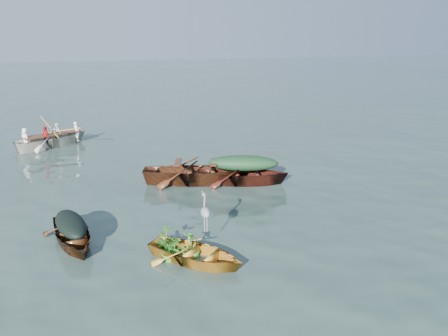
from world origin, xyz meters
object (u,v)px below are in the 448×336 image
at_px(open_wooden_boat, 196,183).
at_px(heron, 206,218).
at_px(green_tarp_boat, 243,184).
at_px(yellow_dinghy, 196,262).
at_px(dark_covered_boat, 73,243).
at_px(rowed_boat, 53,147).

xyz_separation_m(open_wooden_boat, heron, (-0.74, -4.79, 0.84)).
height_order(open_wooden_boat, heron, heron).
height_order(green_tarp_boat, open_wooden_boat, open_wooden_boat).
bearing_deg(heron, open_wooden_boat, 33.85).
xyz_separation_m(green_tarp_boat, open_wooden_boat, (-1.51, 0.47, 0.00)).
distance_m(green_tarp_boat, heron, 4.95).
distance_m(yellow_dinghy, dark_covered_boat, 3.20).
relative_size(green_tarp_boat, rowed_boat, 0.94).
bearing_deg(dark_covered_boat, rowed_boat, 82.10).
xyz_separation_m(yellow_dinghy, rowed_boat, (-4.14, 11.68, 0.00)).
bearing_deg(yellow_dinghy, heron, 5.19).
relative_size(dark_covered_boat, open_wooden_boat, 0.63).
bearing_deg(green_tarp_boat, dark_covered_boat, 137.27).
bearing_deg(open_wooden_boat, heron, -173.79).
height_order(yellow_dinghy, heron, heron).
xyz_separation_m(yellow_dinghy, green_tarp_boat, (2.59, 4.76, 0.00)).
relative_size(dark_covered_boat, green_tarp_boat, 0.73).
bearing_deg(heron, green_tarp_boat, 15.07).
relative_size(open_wooden_boat, heron, 5.38).
distance_m(dark_covered_boat, open_wooden_boat, 5.20).
bearing_deg(heron, dark_covered_boat, 110.65).
distance_m(open_wooden_boat, rowed_boat, 8.30).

